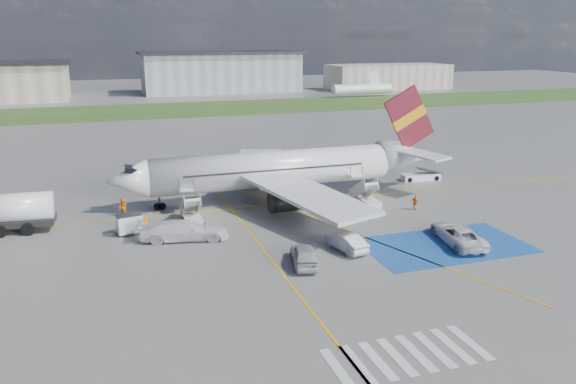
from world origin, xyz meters
name	(u,v)px	position (x,y,z in m)	size (l,w,h in m)	color
ground	(319,243)	(0.00, 0.00, 0.00)	(400.00, 400.00, 0.00)	#60605E
grass_strip	(175,110)	(0.00, 95.00, 0.01)	(400.00, 30.00, 0.01)	#2D4C1E
taxiway_line_main	(277,205)	(0.00, 12.00, 0.01)	(120.00, 0.20, 0.01)	gold
taxiway_line_cross	(304,301)	(-5.00, -10.00, 0.01)	(0.20, 60.00, 0.01)	gold
taxiway_line_diag	(277,205)	(0.00, 12.00, 0.01)	(0.20, 60.00, 0.01)	gold
staging_box	(445,245)	(10.00, -4.00, 0.01)	(14.00, 8.00, 0.01)	#194B9A
crosswalk	(406,355)	(-1.80, -18.00, 0.01)	(9.00, 4.00, 0.01)	silver
terminal_centre	(221,73)	(20.00, 135.00, 6.00)	(48.00, 18.00, 12.00)	gray
terminal_east	(388,77)	(75.00, 128.00, 4.00)	(40.00, 16.00, 8.00)	gray
airliner	(285,168)	(1.51, 14.00, 3.39)	(36.81, 32.95, 11.92)	silver
airstairs_fwd	(192,217)	(-9.50, 8.70, 0.62)	(1.90, 5.20, 3.60)	silver
airstairs_aft	(368,200)	(9.00, 8.70, 0.62)	(1.90, 5.20, 3.60)	silver
gpu_cart	(130,225)	(-15.32, 7.58, 0.83)	(2.46, 1.85, 1.85)	silver
belt_loader	(421,177)	(20.03, 16.40, 0.38)	(5.24, 2.27, 1.54)	silver
car_silver_a	(304,255)	(-2.82, -4.11, 0.82)	(1.93, 4.79, 1.63)	#A8ABAF
car_silver_b	(346,242)	(1.53, -2.31, 0.73)	(1.54, 4.42, 1.46)	#ACAFB3
van_white_a	(458,231)	(11.40, -3.69, 1.05)	(2.59, 5.61, 2.11)	silver
van_white_b	(184,227)	(-10.88, 4.46, 1.15)	(2.40, 5.89, 2.31)	silver
crew_fwd	(146,228)	(-14.01, 6.13, 0.92)	(0.67, 0.44, 1.84)	orange
crew_nose	(123,207)	(-15.65, 13.03, 0.91)	(0.88, 0.69, 1.82)	orange
crew_aft	(415,202)	(12.87, 5.78, 0.78)	(0.91, 0.38, 1.56)	orange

